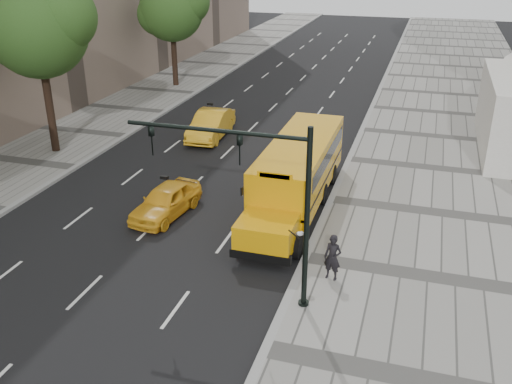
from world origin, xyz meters
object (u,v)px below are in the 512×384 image
(pedestrian, at_px, (333,257))
(traffic_signal, at_px, (264,193))
(tree_c, at_px, (173,8))
(taxi_far, at_px, (211,125))
(tree_b, at_px, (39,27))
(taxi_near, at_px, (166,201))
(school_bus, at_px, (298,169))

(pedestrian, height_order, traffic_signal, traffic_signal)
(tree_c, distance_m, pedestrian, 31.50)
(taxi_far, relative_size, pedestrian, 2.90)
(tree_b, relative_size, taxi_near, 2.32)
(tree_c, distance_m, taxi_near, 24.95)
(pedestrian, bearing_deg, school_bus, 125.35)
(tree_b, bearing_deg, tree_c, 90.02)
(tree_c, relative_size, taxi_near, 2.09)
(tree_b, xyz_separation_m, taxi_far, (7.53, 5.19, -6.26))
(school_bus, height_order, pedestrian, school_bus)
(taxi_far, bearing_deg, tree_b, -148.59)
(taxi_near, xyz_separation_m, traffic_signal, (6.03, -5.07, 3.38))
(school_bus, distance_m, taxi_near, 6.19)
(taxi_near, bearing_deg, school_bus, 36.14)
(tree_b, relative_size, taxi_far, 1.93)
(tree_c, bearing_deg, school_bus, -52.50)
(school_bus, relative_size, taxi_near, 2.76)
(tree_c, bearing_deg, tree_b, -89.98)
(school_bus, height_order, taxi_far, school_bus)
(tree_b, bearing_deg, taxi_far, 34.60)
(taxi_near, bearing_deg, taxi_far, 107.93)
(tree_b, xyz_separation_m, traffic_signal, (15.59, -10.66, -3.00))
(school_bus, bearing_deg, taxi_near, -151.14)
(school_bus, relative_size, taxi_far, 2.29)
(taxi_far, xyz_separation_m, pedestrian, (10.09, -13.99, 0.19))
(school_bus, height_order, taxi_near, school_bus)
(tree_c, height_order, taxi_near, tree_c)
(tree_b, height_order, taxi_near, tree_b)
(taxi_far, bearing_deg, taxi_near, -82.54)
(traffic_signal, bearing_deg, school_bus, 94.93)
(tree_c, relative_size, traffic_signal, 1.37)
(taxi_near, height_order, pedestrian, pedestrian)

